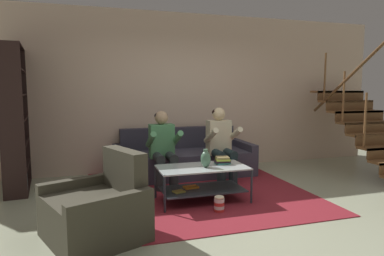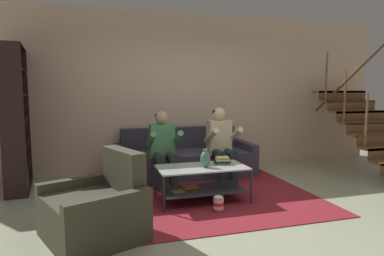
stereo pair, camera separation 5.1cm
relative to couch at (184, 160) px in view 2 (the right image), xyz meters
name	(u,v)px [view 2 (the right image)]	position (x,y,z in m)	size (l,w,h in m)	color
ground	(229,211)	(0.06, -1.90, -0.27)	(16.80, 16.80, 0.00)	#A6AC8E
back_partition	(179,92)	(0.06, 0.56, 1.18)	(8.40, 0.12, 2.90)	beige
staircase_run	(372,127)	(3.22, -0.86, 0.57)	(1.10, 2.08, 2.39)	brown
couch	(184,160)	(0.00, 0.00, 0.00)	(2.39, 0.96, 0.81)	#3C3949
person_seated_left	(163,145)	(-0.48, -0.56, 0.37)	(0.50, 0.58, 1.17)	#292F30
person_seated_right	(221,142)	(0.48, -0.56, 0.38)	(0.50, 0.58, 1.21)	#1E2E30
coffee_table	(201,178)	(-0.15, -1.45, 0.05)	(1.20, 0.62, 0.48)	#B0BBBB
area_rug	(194,188)	(-0.07, -0.85, -0.27)	(3.09, 3.40, 0.01)	maroon
vase	(205,159)	(-0.11, -1.49, 0.32)	(0.13, 0.13, 0.24)	#4A7256
book_stack	(222,160)	(0.18, -1.36, 0.25)	(0.22, 0.21, 0.10)	teal
bookshelf	(13,128)	(-2.67, -0.14, 0.66)	(0.42, 1.17, 2.14)	black
armchair	(96,210)	(-1.53, -2.22, 0.01)	(1.14, 1.17, 0.88)	#403C2F
popcorn_tub	(219,204)	(-0.08, -1.91, -0.17)	(0.13, 0.13, 0.21)	red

